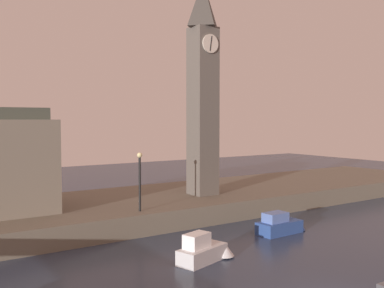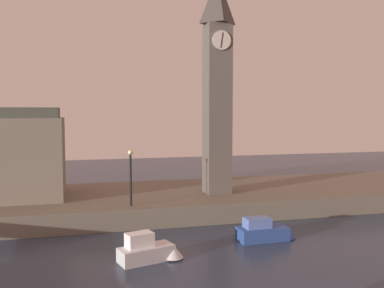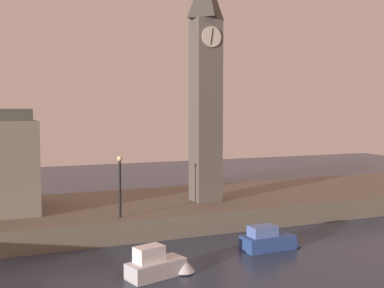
{
  "view_description": "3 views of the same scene",
  "coord_description": "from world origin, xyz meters",
  "px_view_note": "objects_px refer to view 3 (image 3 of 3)",
  "views": [
    {
      "loc": [
        -15.28,
        -11.64,
        7.8
      ],
      "look_at": [
        2.01,
        14.11,
        6.07
      ],
      "focal_mm": 41.24,
      "sensor_mm": 36.0,
      "label": 1
    },
    {
      "loc": [
        -5.01,
        -15.21,
        8.28
      ],
      "look_at": [
        3.37,
        16.57,
        5.78
      ],
      "focal_mm": 39.97,
      "sensor_mm": 36.0,
      "label": 2
    },
    {
      "loc": [
        -8.99,
        -14.7,
        8.41
      ],
      "look_at": [
        3.42,
        14.94,
        6.2
      ],
      "focal_mm": 44.31,
      "sensor_mm": 36.0,
      "label": 3
    }
  ],
  "objects_px": {
    "streetlamp": "(120,179)",
    "boat_tour_blue": "(272,240)",
    "clock_tower": "(206,81)",
    "boat_ferry_white": "(160,265)"
  },
  "relations": [
    {
      "from": "streetlamp",
      "to": "boat_tour_blue",
      "type": "relative_size",
      "value": 1.03
    },
    {
      "from": "streetlamp",
      "to": "boat_tour_blue",
      "type": "xyz_separation_m",
      "value": [
        8.09,
        -5.53,
        -3.45
      ]
    },
    {
      "from": "clock_tower",
      "to": "streetlamp",
      "type": "relative_size",
      "value": 4.4
    },
    {
      "from": "boat_tour_blue",
      "to": "boat_ferry_white",
      "type": "bearing_deg",
      "value": -166.03
    },
    {
      "from": "clock_tower",
      "to": "streetlamp",
      "type": "xyz_separation_m",
      "value": [
        -7.55,
        -3.19,
        -6.71
      ]
    },
    {
      "from": "clock_tower",
      "to": "boat_tour_blue",
      "type": "bearing_deg",
      "value": -86.43
    },
    {
      "from": "streetlamp",
      "to": "boat_tour_blue",
      "type": "bearing_deg",
      "value": -34.34
    },
    {
      "from": "clock_tower",
      "to": "boat_ferry_white",
      "type": "xyz_separation_m",
      "value": [
        -7.37,
        -10.68,
        -10.14
      ]
    },
    {
      "from": "clock_tower",
      "to": "boat_tour_blue",
      "type": "relative_size",
      "value": 4.52
    },
    {
      "from": "streetlamp",
      "to": "boat_ferry_white",
      "type": "xyz_separation_m",
      "value": [
        0.18,
        -7.5,
        -3.42
      ]
    }
  ]
}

